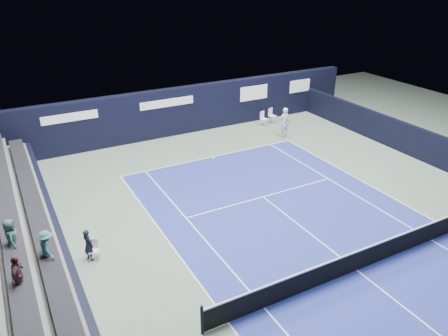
% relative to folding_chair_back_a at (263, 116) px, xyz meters
% --- Properties ---
extents(ground, '(48.00, 48.00, 0.00)m').
position_rel_folding_chair_back_a_xyz_m(ground, '(-5.70, -13.24, -0.65)').
color(ground, '#5A6B5E').
rests_on(ground, ground).
extents(court_surface, '(10.97, 23.77, 0.01)m').
position_rel_folding_chair_back_a_xyz_m(court_surface, '(-5.70, -15.24, -0.64)').
color(court_surface, navy).
rests_on(court_surface, ground).
extents(enclosure_wall_right, '(0.30, 22.00, 1.80)m').
position_rel_folding_chair_back_a_xyz_m(enclosure_wall_right, '(4.80, -9.24, 0.25)').
color(enclosure_wall_right, black).
rests_on(enclosure_wall_right, ground).
extents(folding_chair_back_a, '(0.55, 0.57, 0.97)m').
position_rel_folding_chair_back_a_xyz_m(folding_chair_back_a, '(0.00, 0.00, 0.00)').
color(folding_chair_back_a, white).
rests_on(folding_chair_back_a, ground).
extents(folding_chair_back_b, '(0.58, 0.57, 1.04)m').
position_rel_folding_chair_back_a_xyz_m(folding_chair_back_b, '(0.85, 0.16, -0.05)').
color(folding_chair_back_b, silver).
rests_on(folding_chair_back_b, ground).
extents(line_judge_chair, '(0.45, 0.44, 0.83)m').
position_rel_folding_chair_back_a_xyz_m(line_judge_chair, '(-14.10, -9.83, -0.18)').
color(line_judge_chair, silver).
rests_on(line_judge_chair, ground).
extents(line_judge, '(0.48, 0.57, 1.32)m').
position_rel_folding_chair_back_a_xyz_m(line_judge, '(-14.28, -9.81, 0.02)').
color(line_judge, black).
rests_on(line_judge, ground).
extents(court_markings, '(11.03, 23.83, 0.00)m').
position_rel_folding_chair_back_a_xyz_m(court_markings, '(-5.70, -15.24, -0.64)').
color(court_markings, white).
rests_on(court_markings, court_surface).
extents(tennis_net, '(12.90, 0.10, 1.10)m').
position_rel_folding_chair_back_a_xyz_m(tennis_net, '(-5.70, -15.24, -0.14)').
color(tennis_net, black).
rests_on(tennis_net, ground).
extents(back_sponsor_wall, '(26.00, 0.63, 3.10)m').
position_rel_folding_chair_back_a_xyz_m(back_sponsor_wall, '(-5.69, 1.26, 0.91)').
color(back_sponsor_wall, black).
rests_on(back_sponsor_wall, ground).
extents(side_barrier_left, '(0.33, 22.00, 1.20)m').
position_rel_folding_chair_back_a_xyz_m(side_barrier_left, '(-15.20, -9.27, -0.05)').
color(side_barrier_left, black).
rests_on(side_barrier_left, ground).
extents(tennis_player, '(0.77, 0.89, 1.95)m').
position_rel_folding_chair_back_a_xyz_m(tennis_player, '(-0.02, -2.55, 0.33)').
color(tennis_player, silver).
rests_on(tennis_player, ground).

